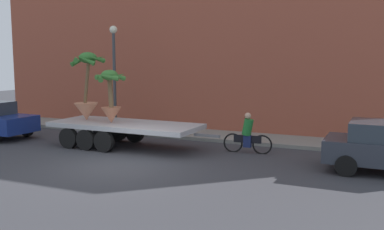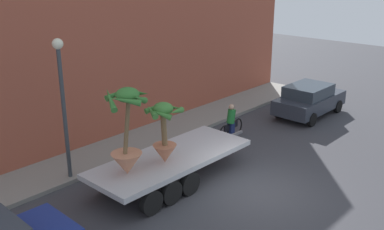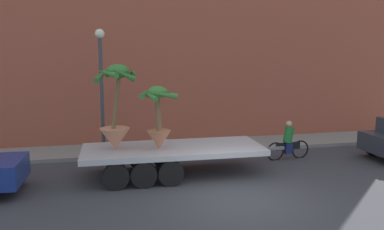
{
  "view_description": "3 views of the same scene",
  "coord_description": "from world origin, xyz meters",
  "views": [
    {
      "loc": [
        7.92,
        -11.81,
        3.51
      ],
      "look_at": [
        1.26,
        2.98,
        1.39
      ],
      "focal_mm": 40.93,
      "sensor_mm": 36.0,
      "label": 1
    },
    {
      "loc": [
        -11.44,
        -7.37,
        7.28
      ],
      "look_at": [
        0.33,
        3.24,
        1.85
      ],
      "focal_mm": 42.15,
      "sensor_mm": 36.0,
      "label": 2
    },
    {
      "loc": [
        -3.58,
        -9.97,
        4.1
      ],
      "look_at": [
        -0.59,
        3.53,
        1.88
      ],
      "focal_mm": 36.47,
      "sensor_mm": 36.0,
      "label": 3
    }
  ],
  "objects": [
    {
      "name": "ground_plane",
      "position": [
        0.0,
        0.0,
        0.0
      ],
      "size": [
        60.0,
        60.0,
        0.0
      ],
      "primitive_type": "plane",
      "color": "#38383D"
    },
    {
      "name": "street_lamp",
      "position": [
        -3.74,
        5.3,
        3.23
      ],
      "size": [
        0.36,
        0.36,
        4.83
      ],
      "color": "#383D42",
      "rests_on": "sidewalk"
    },
    {
      "name": "building_facade",
      "position": [
        0.0,
        7.8,
        4.77
      ],
      "size": [
        24.0,
        1.2,
        9.53
      ],
      "primitive_type": "cube",
      "color": "#9E4C38",
      "rests_on": "ground"
    },
    {
      "name": "cyclist",
      "position": [
        3.24,
        3.6,
        0.67
      ],
      "size": [
        1.84,
        0.38,
        1.54
      ],
      "color": "black",
      "rests_on": "ground"
    },
    {
      "name": "potted_palm_middle",
      "position": [
        -1.96,
        2.38,
        2.02
      ],
      "size": [
        1.24,
        1.29,
        2.07
      ],
      "color": "#C17251",
      "rests_on": "flatbed_trailer"
    },
    {
      "name": "flatbed_trailer",
      "position": [
        -1.71,
        2.59,
        0.77
      ],
      "size": [
        7.02,
        2.41,
        0.98
      ],
      "color": "#B7BABF",
      "rests_on": "ground"
    },
    {
      "name": "sidewalk",
      "position": [
        0.0,
        6.1,
        0.07
      ],
      "size": [
        24.0,
        2.2,
        0.15
      ],
      "primitive_type": "cube",
      "color": "gray",
      "rests_on": "ground"
    },
    {
      "name": "potted_palm_rear",
      "position": [
        -3.3,
        2.65,
        2.18
      ],
      "size": [
        1.37,
        1.47,
        2.76
      ],
      "color": "tan",
      "rests_on": "flatbed_trailer"
    }
  ]
}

